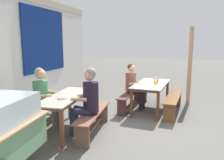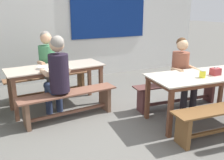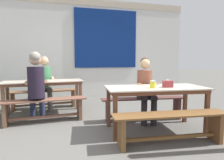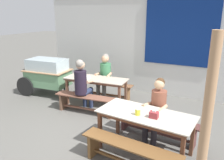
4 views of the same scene
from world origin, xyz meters
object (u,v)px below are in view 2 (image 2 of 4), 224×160
bench_far_front (69,101)px  bench_far_back (48,82)px  dining_table_far (56,71)px  dining_table_near (201,79)px  person_left_back_turned (58,73)px  bench_near_back (177,91)px  person_center_facing (48,61)px  soup_bowl (42,68)px  person_right_near_table (182,70)px  tissue_box (215,71)px  condiment_jar (203,74)px

bench_far_front → bench_far_back: bearing=95.0°
dining_table_far → dining_table_near: (1.89, -1.48, 0.01)m
person_left_back_turned → bench_near_back: bearing=-11.2°
person_center_facing → soup_bowl: bearing=-111.1°
person_left_back_turned → soup_bowl: bearing=108.4°
soup_bowl → person_left_back_turned: bearing=-71.6°
dining_table_far → bench_far_back: (-0.05, 0.57, -0.36)m
bench_near_back → person_left_back_turned: size_ratio=1.26×
bench_far_back → person_right_near_table: bearing=-38.1°
tissue_box → bench_far_back: bearing=134.5°
person_right_near_table → bench_far_front: bearing=167.4°
person_center_facing → condiment_jar: size_ratio=11.04×
bench_far_back → soup_bowl: bearing=-106.5°
dining_table_near → bench_far_back: 2.84m
person_right_near_table → dining_table_far: bearing=152.9°
dining_table_near → person_right_near_table: size_ratio=1.37×
dining_table_far → tissue_box: size_ratio=12.07×
bench_far_front → soup_bowl: bearing=119.6°
tissue_box → bench_far_front: bearing=153.4°
dining_table_near → condiment_jar: size_ratio=14.47×
bench_far_back → person_right_near_table: size_ratio=1.34×
dining_table_near → bench_far_front: size_ratio=1.06×
tissue_box → dining_table_far: bearing=142.6°
dining_table_far → condiment_jar: 2.40m
soup_bowl → person_center_facing: bearing=68.9°
person_right_near_table → condiment_jar: (-0.15, -0.61, 0.11)m
condiment_jar → soup_bowl: condiment_jar is taller
person_center_facing → condiment_jar: person_center_facing is taller
person_center_facing → condiment_jar: bearing=-49.4°
soup_bowl → tissue_box: bearing=-33.4°
person_center_facing → person_left_back_turned: person_left_back_turned is taller
dining_table_far → bench_near_back: (1.94, -0.91, -0.37)m
person_left_back_turned → soup_bowl: size_ratio=7.51×
bench_near_back → tissue_box: tissue_box is taller
dining_table_far → condiment_jar: condiment_jar is taller
person_right_near_table → person_center_facing: bearing=142.6°
person_right_near_table → condiment_jar: person_right_near_table is taller
bench_far_front → tissue_box: (2.01, -1.01, 0.50)m
dining_table_near → condiment_jar: 0.20m
person_left_back_turned → dining_table_near: bearing=-26.1°
tissue_box → soup_bowl: (-2.30, 1.51, -0.04)m
bench_near_back → person_right_near_table: person_right_near_table is taller
bench_near_back → soup_bowl: 2.38m
condiment_jar → person_right_near_table: bearing=75.7°
bench_far_back → person_center_facing: person_center_facing is taller
condiment_jar → bench_near_back: bearing=77.3°
bench_far_back → soup_bowl: (-0.19, -0.63, 0.46)m
person_left_back_turned → tissue_box: (2.15, -1.07, 0.04)m
bench_near_back → dining_table_far: bearing=154.8°
bench_far_back → person_center_facing: bearing=-64.2°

